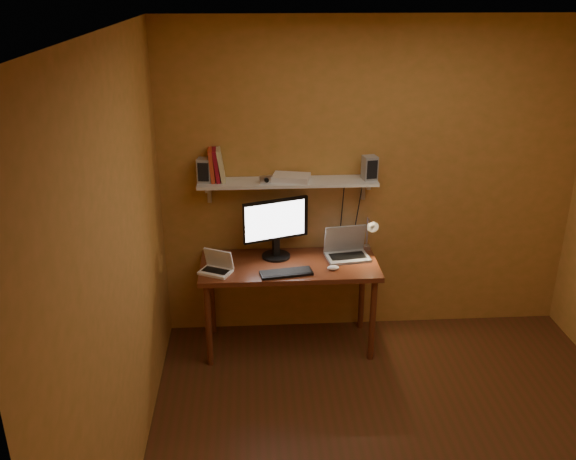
{
  "coord_description": "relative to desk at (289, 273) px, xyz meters",
  "views": [
    {
      "loc": [
        -0.97,
        -3.05,
        2.83
      ],
      "look_at": [
        -0.7,
        1.18,
        1.08
      ],
      "focal_mm": 38.0,
      "sensor_mm": 36.0,
      "label": 1
    }
  ],
  "objects": [
    {
      "name": "desk",
      "position": [
        0.0,
        0.0,
        0.0
      ],
      "size": [
        1.4,
        0.6,
        0.75
      ],
      "color": "brown",
      "rests_on": "ground"
    },
    {
      "name": "wall_shelf",
      "position": [
        0.0,
        0.19,
        0.69
      ],
      "size": [
        1.4,
        0.25,
        0.21
      ],
      "color": "white",
      "rests_on": "room"
    },
    {
      "name": "monitor",
      "position": [
        -0.1,
        0.13,
        0.36
      ],
      "size": [
        0.52,
        0.29,
        0.49
      ],
      "rotation": [
        0.0,
        0.0,
        0.33
      ],
      "color": "black",
      "rests_on": "desk"
    },
    {
      "name": "shelf_camera",
      "position": [
        -0.17,
        0.14,
        0.74
      ],
      "size": [
        0.11,
        0.06,
        0.06
      ],
      "color": "silver",
      "rests_on": "wall_shelf"
    },
    {
      "name": "router",
      "position": [
        0.03,
        0.19,
        0.73
      ],
      "size": [
        0.32,
        0.25,
        0.05
      ],
      "primitive_type": "cube",
      "rotation": [
        0.0,
        0.0,
        -0.23
      ],
      "color": "white",
      "rests_on": "wall_shelf"
    },
    {
      "name": "laptop",
      "position": [
        0.47,
        0.11,
        0.15
      ],
      "size": [
        0.37,
        0.29,
        0.25
      ],
      "rotation": [
        0.0,
        0.0,
        0.14
      ],
      "color": "#94969C",
      "rests_on": "desk"
    },
    {
      "name": "speaker_right",
      "position": [
        0.64,
        0.19,
        0.8
      ],
      "size": [
        0.12,
        0.12,
        0.19
      ],
      "primitive_type": "cube",
      "rotation": [
        0.0,
        0.0,
        0.18
      ],
      "color": "#94969C",
      "rests_on": "wall_shelf"
    },
    {
      "name": "room",
      "position": [
        0.69,
        -1.28,
        0.64
      ],
      "size": [
        3.44,
        3.24,
        2.64
      ],
      "color": "#542815",
      "rests_on": "ground"
    },
    {
      "name": "mouse",
      "position": [
        0.33,
        -0.13,
        0.1
      ],
      "size": [
        0.1,
        0.07,
        0.03
      ],
      "primitive_type": "ellipsoid",
      "rotation": [
        0.0,
        0.0,
        0.09
      ],
      "color": "white",
      "rests_on": "desk"
    },
    {
      "name": "books",
      "position": [
        -0.55,
        0.22,
        0.84
      ],
      "size": [
        0.13,
        0.17,
        0.25
      ],
      "color": "#C23B22",
      "rests_on": "wall_shelf"
    },
    {
      "name": "desk_lamp",
      "position": [
        0.66,
        0.13,
        0.29
      ],
      "size": [
        0.09,
        0.23,
        0.38
      ],
      "color": "silver",
      "rests_on": "desk"
    },
    {
      "name": "speaker_left",
      "position": [
        -0.64,
        0.2,
        0.8
      ],
      "size": [
        0.12,
        0.12,
        0.19
      ],
      "primitive_type": "cube",
      "rotation": [
        0.0,
        0.0,
        -0.14
      ],
      "color": "#94969C",
      "rests_on": "wall_shelf"
    },
    {
      "name": "keyboard",
      "position": [
        -0.03,
        -0.19,
        0.1
      ],
      "size": [
        0.41,
        0.2,
        0.02
      ],
      "primitive_type": "cube",
      "rotation": [
        0.0,
        0.0,
        0.17
      ],
      "color": "black",
      "rests_on": "desk"
    },
    {
      "name": "netbook",
      "position": [
        -0.56,
        -0.11,
        0.14
      ],
      "size": [
        0.28,
        0.25,
        0.18
      ],
      "rotation": [
        0.0,
        0.0,
        -0.46
      ],
      "color": "white",
      "rests_on": "desk"
    }
  ]
}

